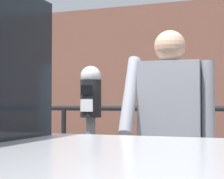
% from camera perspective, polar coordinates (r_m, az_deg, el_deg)
% --- Properties ---
extents(parking_meter, '(0.16, 0.17, 1.40)m').
position_cam_1_polar(parking_meter, '(2.98, -3.05, -4.55)').
color(parking_meter, slate).
rests_on(parking_meter, sidewalk_curb).
extents(pedestrian_at_meter, '(0.60, 0.43, 1.63)m').
position_cam_1_polar(pedestrian_at_meter, '(2.81, 8.29, -6.06)').
color(pedestrian_at_meter, black).
rests_on(pedestrian_at_meter, sidewalk_curb).
extents(background_railing, '(24.06, 0.06, 1.10)m').
position_cam_1_polar(background_railing, '(4.76, 4.94, -6.08)').
color(background_railing, black).
rests_on(background_railing, sidewalk_curb).
extents(backdrop_wall, '(32.00, 0.50, 3.09)m').
position_cam_1_polar(backdrop_wall, '(7.39, 10.49, 0.13)').
color(backdrop_wall, brown).
rests_on(backdrop_wall, ground).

